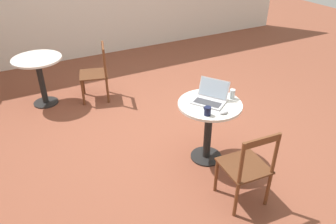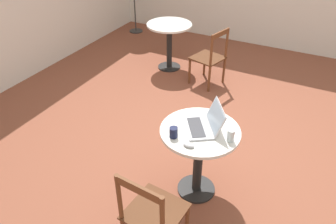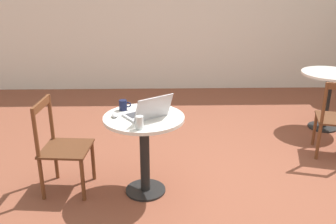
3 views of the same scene
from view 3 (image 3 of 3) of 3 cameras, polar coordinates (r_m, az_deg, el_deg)
name	(u,v)px [view 3 (image 3 of 3)]	position (r m, az deg, el deg)	size (l,w,h in m)	color
ground_plane	(225,183)	(3.79, 8.64, -10.58)	(16.00, 16.00, 0.00)	brown
wall_back	(197,10)	(6.48, 4.42, 15.21)	(9.40, 0.06, 2.70)	white
cafe_table_near	(144,136)	(3.36, -3.64, -3.66)	(0.72, 0.72, 0.76)	black
cafe_table_mid	(329,87)	(5.22, 23.29, 3.58)	(0.72, 0.72, 0.76)	black
chair_near_left	(61,147)	(3.58, -15.94, -5.19)	(0.46, 0.46, 0.88)	brown
laptop	(148,112)	(3.25, -3.14, -0.02)	(0.46, 0.44, 0.22)	#B7B7BC
mouse	(115,115)	(3.30, -8.07, -0.46)	(0.06, 0.10, 0.03)	#B7B7BC
mug	(123,105)	(3.44, -6.82, 1.05)	(0.11, 0.07, 0.10)	#141938
drinking_glass	(140,123)	(3.00, -4.34, -1.63)	(0.06, 0.06, 0.11)	silver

